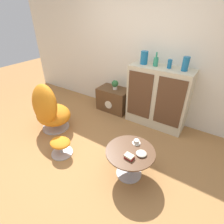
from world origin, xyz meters
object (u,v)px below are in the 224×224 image
at_px(bowl, 141,153).
at_px(potted_plant, 115,84).
at_px(sideboard, 158,97).
at_px(vase_rightmost, 186,64).
at_px(vase_leftmost, 144,58).
at_px(vase_inner_right, 170,64).
at_px(teacup, 136,142).
at_px(coffee_table, 130,158).
at_px(egg_chair, 49,110).
at_px(ottoman, 61,145).
at_px(vase_inner_left, 156,61).
at_px(book_stack, 129,157).
at_px(tv_console, 114,99).

bearing_deg(bowl, potted_plant, 132.62).
xyz_separation_m(sideboard, vase_rightmost, (0.37, 0.00, 0.70)).
bearing_deg(potted_plant, bowl, -47.38).
xyz_separation_m(vase_rightmost, bowl, (-0.04, -1.42, -0.83)).
relative_size(vase_leftmost, vase_inner_right, 1.54).
height_order(sideboard, teacup, sideboard).
bearing_deg(potted_plant, coffee_table, -51.15).
distance_m(coffee_table, vase_inner_right, 1.71).
bearing_deg(vase_leftmost, vase_inner_right, 0.00).
bearing_deg(vase_inner_right, coffee_table, -87.32).
height_order(vase_leftmost, teacup, vase_leftmost).
xyz_separation_m(vase_leftmost, vase_rightmost, (0.72, 0.00, -0.00)).
height_order(teacup, bowl, teacup).
bearing_deg(teacup, egg_chair, -178.25).
height_order(coffee_table, vase_inner_right, vase_inner_right).
bearing_deg(bowl, vase_rightmost, 88.48).
xyz_separation_m(ottoman, vase_inner_left, (0.80, 1.68, 1.07)).
xyz_separation_m(ottoman, teacup, (1.11, 0.43, 0.28)).
relative_size(coffee_table, vase_rightmost, 2.89).
distance_m(sideboard, vase_rightmost, 0.79).
distance_m(sideboard, book_stack, 1.57).
height_order(ottoman, vase_inner_right, vase_inner_right).
relative_size(coffee_table, book_stack, 5.40).
bearing_deg(tv_console, vase_inner_left, -0.34).
relative_size(vase_leftmost, potted_plant, 1.14).
bearing_deg(vase_inner_left, vase_inner_right, 0.00).
distance_m(vase_rightmost, potted_plant, 1.50).
bearing_deg(book_stack, egg_chair, 172.23).
bearing_deg(vase_leftmost, coffee_table, -69.45).
bearing_deg(egg_chair, tv_console, 66.07).
bearing_deg(teacup, tv_console, 133.28).
bearing_deg(potted_plant, vase_inner_right, -0.29).
bearing_deg(coffee_table, potted_plant, 128.85).
bearing_deg(potted_plant, vase_rightmost, -0.24).
height_order(egg_chair, bowl, egg_chair).
height_order(vase_leftmost, vase_inner_left, vase_inner_left).
bearing_deg(vase_inner_right, vase_rightmost, 0.00).
bearing_deg(tv_console, potted_plant, 0.90).
xyz_separation_m(ottoman, potted_plant, (-0.05, 1.69, 0.45)).
height_order(vase_rightmost, book_stack, vase_rightmost).
relative_size(vase_inner_right, teacup, 1.27).
relative_size(sideboard, vase_leftmost, 5.01).
distance_m(vase_rightmost, book_stack, 1.76).
xyz_separation_m(book_stack, bowl, (0.10, 0.14, -0.01)).
distance_m(ottoman, vase_rightmost, 2.39).
relative_size(egg_chair, vase_inner_right, 6.37).
relative_size(vase_leftmost, vase_rightmost, 1.02).
distance_m(coffee_table, vase_rightmost, 1.74).
bearing_deg(tv_console, teacup, -46.72).
xyz_separation_m(coffee_table, teacup, (-0.00, 0.18, 0.14)).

